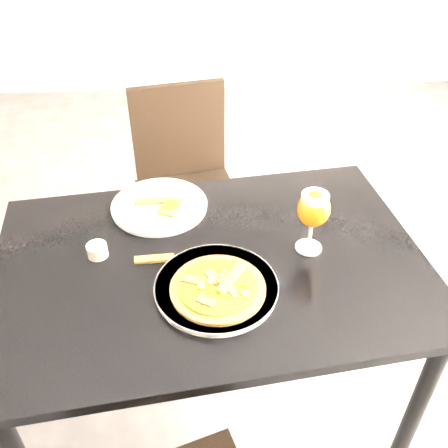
{
  "coord_description": "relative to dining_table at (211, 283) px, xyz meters",
  "views": [
    {
      "loc": [
        -0.28,
        -1.01,
        1.7
      ],
      "look_at": [
        -0.2,
        0.09,
        0.83
      ],
      "focal_mm": 40.0,
      "sensor_mm": 36.0,
      "label": 1
    }
  ],
  "objects": [
    {
      "name": "dining_table",
      "position": [
        0.0,
        0.0,
        0.0
      ],
      "size": [
        1.29,
        0.94,
        0.75
      ],
      "rotation": [
        0.0,
        0.0,
        0.12
      ],
      "color": "black",
      "rests_on": "ground"
    },
    {
      "name": "crust_scraps",
      "position": [
        -0.13,
        0.24,
        0.11
      ],
      "size": [
        0.16,
        0.1,
        0.01
      ],
      "rotation": [
        0.0,
        0.0,
        0.47
      ],
      "color": "brown",
      "rests_on": "plate_second"
    },
    {
      "name": "plate_main",
      "position": [
        0.01,
        -0.12,
        0.1
      ],
      "size": [
        0.43,
        0.43,
        0.02
      ],
      "primitive_type": "cylinder",
      "rotation": [
        0.0,
        0.0,
        0.49
      ],
      "color": "white",
      "rests_on": "dining_table"
    },
    {
      "name": "ground",
      "position": [
        0.25,
        -0.03,
        -0.66
      ],
      "size": [
        6.0,
        6.0,
        0.0
      ],
      "primitive_type": "plane",
      "color": "#49494B",
      "rests_on": "ground"
    },
    {
      "name": "beer_glass",
      "position": [
        0.28,
        0.03,
        0.23
      ],
      "size": [
        0.09,
        0.09,
        0.19
      ],
      "color": "silver",
      "rests_on": "dining_table"
    },
    {
      "name": "plate_second",
      "position": [
        -0.15,
        0.26,
        0.1
      ],
      "size": [
        0.41,
        0.41,
        0.02
      ],
      "primitive_type": "cylinder",
      "rotation": [
        0.0,
        0.0,
        0.55
      ],
      "color": "white",
      "rests_on": "dining_table"
    },
    {
      "name": "sauce_cup",
      "position": [
        -0.32,
        0.04,
        0.11
      ],
      "size": [
        0.06,
        0.06,
        0.04
      ],
      "color": "beige",
      "rests_on": "dining_table"
    },
    {
      "name": "loose_crust",
      "position": [
        -0.16,
        0.01,
        0.09
      ],
      "size": [
        0.11,
        0.03,
        0.01
      ],
      "primitive_type": "cube",
      "rotation": [
        0.0,
        0.0,
        0.05
      ],
      "color": "brown",
      "rests_on": "dining_table"
    },
    {
      "name": "chair_far",
      "position": [
        -0.07,
        0.76,
        -0.16
      ],
      "size": [
        0.49,
        0.49,
        0.9
      ],
      "rotation": [
        0.0,
        0.0,
        0.19
      ],
      "color": "black",
      "rests_on": "ground"
    },
    {
      "name": "pizza",
      "position": [
        0.01,
        -0.13,
        0.12
      ],
      "size": [
        0.25,
        0.25,
        0.03
      ],
      "rotation": [
        0.0,
        0.0,
        0.65
      ],
      "color": "brown",
      "rests_on": "plate_main"
    }
  ]
}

